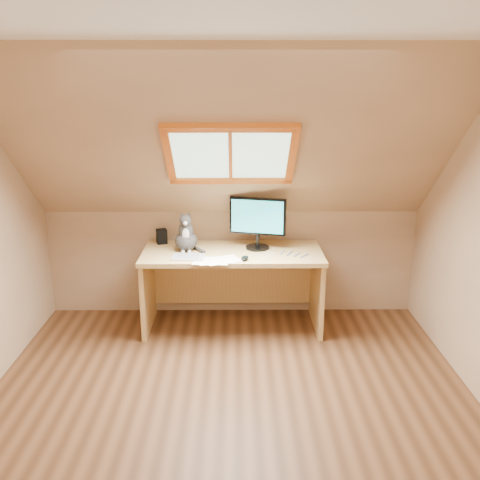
{
  "coord_description": "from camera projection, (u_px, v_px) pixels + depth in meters",
  "views": [
    {
      "loc": [
        0.04,
        -3.14,
        2.15
      ],
      "look_at": [
        0.07,
        1.0,
        0.94
      ],
      "focal_mm": 40.0,
      "sensor_mm": 36.0,
      "label": 1
    }
  ],
  "objects": [
    {
      "name": "ground",
      "position": [
        230.0,
        414.0,
        3.62
      ],
      "size": [
        3.5,
        3.5,
        0.0
      ],
      "primitive_type": "plane",
      "color": "brown",
      "rests_on": "ground"
    },
    {
      "name": "desk",
      "position": [
        233.0,
        272.0,
        4.87
      ],
      "size": [
        1.59,
        0.7,
        0.73
      ],
      "color": "tan",
      "rests_on": "ground"
    },
    {
      "name": "monitor",
      "position": [
        258.0,
        220.0,
        4.74
      ],
      "size": [
        0.5,
        0.21,
        0.47
      ],
      "color": "black",
      "rests_on": "desk"
    },
    {
      "name": "cat",
      "position": [
        186.0,
        236.0,
        4.73
      ],
      "size": [
        0.21,
        0.25,
        0.36
      ],
      "color": "#3D3836",
      "rests_on": "desk"
    },
    {
      "name": "papers",
      "position": [
        213.0,
        260.0,
        4.49
      ],
      "size": [
        0.35,
        0.3,
        0.01
      ],
      "color": "white",
      "rests_on": "desk"
    },
    {
      "name": "room_shell",
      "position": [
        229.0,
        212.0,
        3.13
      ],
      "size": [
        3.52,
        3.52,
        2.41
      ],
      "color": "tan",
      "rests_on": "ground"
    },
    {
      "name": "cables",
      "position": [
        283.0,
        255.0,
        4.63
      ],
      "size": [
        0.51,
        0.26,
        0.01
      ],
      "color": "silver",
      "rests_on": "desk"
    },
    {
      "name": "graphics_tablet",
      "position": [
        188.0,
        257.0,
        4.56
      ],
      "size": [
        0.28,
        0.21,
        0.01
      ],
      "primitive_type": "cube",
      "rotation": [
        0.0,
        0.0,
        -0.06
      ],
      "color": "#B2B2B7",
      "rests_on": "desk"
    },
    {
      "name": "mouse",
      "position": [
        245.0,
        258.0,
        4.49
      ],
      "size": [
        0.08,
        0.12,
        0.03
      ],
      "primitive_type": "ellipsoid",
      "rotation": [
        0.0,
        0.0,
        -0.22
      ],
      "color": "black",
      "rests_on": "desk"
    },
    {
      "name": "desk_speaker",
      "position": [
        162.0,
        236.0,
        4.95
      ],
      "size": [
        0.12,
        0.12,
        0.13
      ],
      "primitive_type": "cube",
      "rotation": [
        0.0,
        0.0,
        0.31
      ],
      "color": "black",
      "rests_on": "desk"
    }
  ]
}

